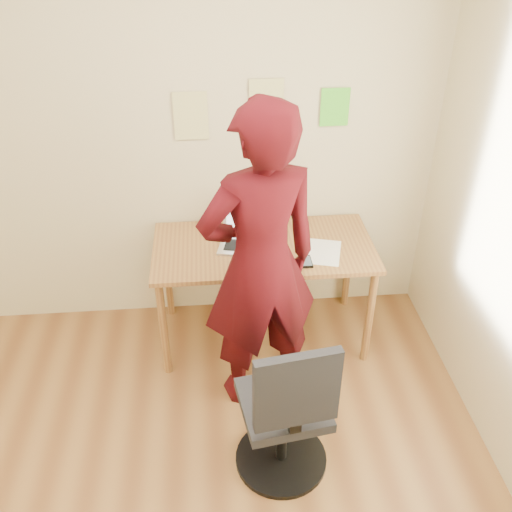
{
  "coord_description": "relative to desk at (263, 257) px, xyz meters",
  "views": [
    {
      "loc": [
        0.26,
        -1.65,
        2.68
      ],
      "look_at": [
        0.5,
        0.95,
        0.95
      ],
      "focal_mm": 40.0,
      "sensor_mm": 36.0,
      "label": 1
    }
  ],
  "objects": [
    {
      "name": "room",
      "position": [
        -0.58,
        -1.38,
        0.7
      ],
      "size": [
        3.58,
        3.58,
        2.78
      ],
      "color": "brown",
      "rests_on": "ground"
    },
    {
      "name": "desk",
      "position": [
        0.0,
        0.0,
        0.0
      ],
      "size": [
        1.4,
        0.7,
        0.74
      ],
      "color": "olive",
      "rests_on": "ground"
    },
    {
      "name": "laptop",
      "position": [
        -0.1,
        0.04,
        0.14
      ],
      "size": [
        0.4,
        0.37,
        0.24
      ],
      "rotation": [
        0.0,
        0.0,
        -0.22
      ],
      "color": "silver",
      "rests_on": "desk"
    },
    {
      "name": "paper_sheet",
      "position": [
        0.36,
        -0.11,
        0.09
      ],
      "size": [
        0.28,
        0.34,
        0.0
      ],
      "primitive_type": "cube",
      "rotation": [
        0.0,
        0.0,
        -0.27
      ],
      "color": "white",
      "rests_on": "desk"
    },
    {
      "name": "phone",
      "position": [
        0.24,
        -0.21,
        0.09
      ],
      "size": [
        0.07,
        0.13,
        0.01
      ],
      "rotation": [
        0.0,
        0.0,
        0.0
      ],
      "color": "black",
      "rests_on": "desk"
    },
    {
      "name": "wall_note_left",
      "position": [
        -0.42,
        0.36,
        0.82
      ],
      "size": [
        0.21,
        0.0,
        0.3
      ],
      "primitive_type": "cube",
      "color": "#D4CF7F",
      "rests_on": "room"
    },
    {
      "name": "wall_note_mid",
      "position": [
        0.05,
        0.36,
        0.89
      ],
      "size": [
        0.21,
        0.0,
        0.3
      ],
      "primitive_type": "cube",
      "color": "#D4CF7F",
      "rests_on": "room"
    },
    {
      "name": "wall_note_right",
      "position": [
        0.47,
        0.36,
        0.85
      ],
      "size": [
        0.18,
        0.0,
        0.24
      ],
      "primitive_type": "cube",
      "color": "#56DA31",
      "rests_on": "room"
    },
    {
      "name": "office_chair",
      "position": [
        0.01,
        -1.11,
        -0.24
      ],
      "size": [
        0.5,
        0.5,
        0.96
      ],
      "rotation": [
        0.0,
        0.0,
        0.15
      ],
      "color": "black",
      "rests_on": "ground"
    },
    {
      "name": "person",
      "position": [
        -0.07,
        -0.5,
        0.28
      ],
      "size": [
        0.78,
        0.62,
        1.88
      ],
      "primitive_type": "imported",
      "rotation": [
        0.0,
        0.0,
        3.42
      ],
      "color": "#3C080C",
      "rests_on": "ground"
    }
  ]
}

